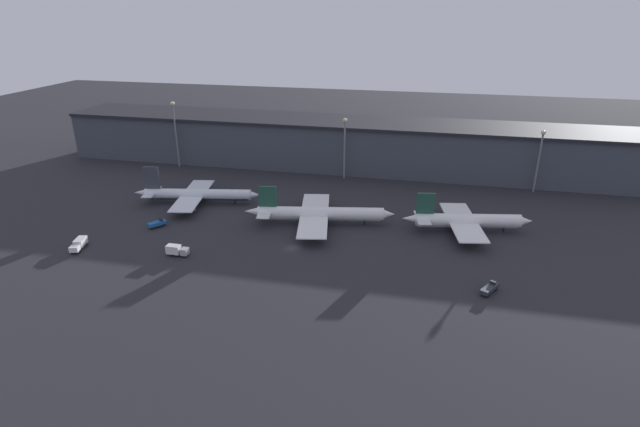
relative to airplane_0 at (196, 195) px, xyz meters
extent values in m
plane|color=#26262B|center=(44.06, -27.43, -3.41)|extent=(600.00, 600.00, 0.00)
cube|color=#3D424C|center=(44.06, 55.82, 6.50)|extent=(250.87, 26.55, 19.83)
cube|color=black|center=(44.06, 55.82, 17.02)|extent=(250.87, 28.55, 1.20)
cylinder|color=silver|center=(0.56, 0.10, 0.20)|extent=(38.72, 10.79, 3.80)
cylinder|color=#333842|center=(0.56, 0.10, -0.47)|extent=(36.72, 9.88, 3.23)
cone|color=silver|center=(20.69, 3.84, 0.20)|extent=(5.14, 4.38, 3.61)
cone|color=silver|center=(-19.76, -3.67, 0.48)|extent=(6.19, 4.21, 3.23)
cube|color=#333842|center=(-15.41, -2.86, 6.25)|extent=(5.30, 1.36, 8.32)
cube|color=silver|center=(-16.17, -3.00, 0.76)|extent=(5.88, 12.27, 0.24)
cube|color=silver|center=(-1.34, -0.25, -0.28)|extent=(14.18, 33.67, 0.36)
cylinder|color=gray|center=(-1.87, 8.96, -1.57)|extent=(4.49, 2.81, 2.09)
cylinder|color=gray|center=(1.47, -9.04, -1.57)|extent=(4.49, 2.81, 2.09)
cylinder|color=black|center=(13.87, 2.58, -2.56)|extent=(0.50, 0.50, 1.71)
cylinder|color=black|center=(-1.62, 1.24, -2.56)|extent=(0.50, 0.50, 1.71)
cylinder|color=black|center=(-1.06, -1.74, -2.56)|extent=(0.50, 0.50, 1.71)
cylinder|color=white|center=(48.29, -8.37, 0.53)|extent=(41.48, 11.64, 4.15)
cylinder|color=#ADB2B7|center=(48.29, -8.37, -0.20)|extent=(39.33, 10.65, 3.52)
cone|color=white|center=(69.87, -4.36, 0.53)|extent=(5.61, 4.78, 3.94)
cone|color=white|center=(26.50, -12.41, 0.84)|extent=(6.76, 4.60, 3.52)
cube|color=#1E4738|center=(31.18, -11.54, 6.14)|extent=(5.78, 1.45, 7.07)
cube|color=white|center=(30.37, -11.69, 1.15)|extent=(6.54, 14.01, 0.24)
cube|color=white|center=(46.25, -8.74, 0.01)|extent=(15.81, 38.49, 0.36)
cylinder|color=gray|center=(45.56, 1.79, -1.38)|extent=(4.90, 3.07, 2.28)
cylinder|color=gray|center=(49.39, -18.83, -1.38)|extent=(4.90, 3.07, 2.28)
cylinder|color=black|center=(62.54, -5.72, -2.48)|extent=(0.50, 0.50, 1.87)
cylinder|color=black|center=(45.95, -7.11, -2.48)|extent=(0.50, 0.50, 1.87)
cylinder|color=black|center=(46.55, -10.37, -2.48)|extent=(0.50, 0.50, 1.87)
cylinder|color=white|center=(95.47, -3.62, 0.50)|extent=(33.29, 10.09, 4.12)
cylinder|color=#ADB2B7|center=(95.47, -3.62, -0.22)|extent=(31.55, 9.18, 3.50)
cone|color=white|center=(112.96, -0.37, 0.50)|extent=(5.58, 4.75, 3.91)
cone|color=white|center=(77.79, -6.90, 0.81)|extent=(6.72, 4.57, 3.50)
cube|color=#1E4738|center=(81.81, -6.16, 6.04)|extent=(5.74, 1.45, 6.96)
cube|color=white|center=(81.16, -6.28, 1.12)|extent=(6.10, 11.80, 0.24)
cube|color=white|center=(93.85, -3.92, -0.01)|extent=(14.61, 32.36, 0.36)
cylinder|color=gray|center=(93.23, 4.86, -1.39)|extent=(4.87, 3.06, 2.27)
cylinder|color=gray|center=(96.42, -12.34, -1.39)|extent=(4.87, 3.06, 2.27)
cylinder|color=black|center=(106.86, -1.51, -2.48)|extent=(0.50, 0.50, 1.85)
cylinder|color=black|center=(93.55, -2.30, -2.48)|extent=(0.50, 0.50, 1.85)
cylinder|color=black|center=(94.15, -5.54, -2.48)|extent=(0.50, 0.50, 1.85)
cube|color=#282D38|center=(99.28, -40.62, -2.15)|extent=(5.22, 6.72, 1.08)
cube|color=black|center=(100.14, -39.21, -1.21)|extent=(1.61, 1.36, 0.80)
cylinder|color=black|center=(99.72, -38.41, -2.96)|extent=(0.91, 1.04, 0.90)
cylinder|color=black|center=(101.05, -39.22, -2.96)|extent=(0.91, 1.04, 0.90)
cylinder|color=black|center=(97.51, -42.02, -2.96)|extent=(0.91, 1.04, 0.90)
cylinder|color=black|center=(98.85, -42.83, -2.96)|extent=(0.91, 1.04, 0.90)
cube|color=white|center=(-17.33, -44.67, -1.92)|extent=(3.02, 2.82, 1.55)
cube|color=silver|center=(-18.31, -40.70, -1.66)|extent=(3.60, 5.17, 2.07)
cylinder|color=black|center=(-16.45, -44.22, -2.96)|extent=(0.84, 1.03, 0.90)
cylinder|color=black|center=(-18.31, -44.68, -2.96)|extent=(0.84, 1.03, 0.90)
cylinder|color=black|center=(-17.62, -39.52, -2.96)|extent=(0.84, 1.03, 0.90)
cylinder|color=black|center=(-19.47, -39.98, -2.96)|extent=(0.84, 1.03, 0.90)
cube|color=#9EA3A8|center=(15.04, -39.48, -1.76)|extent=(1.92, 2.30, 1.87)
cube|color=silver|center=(11.58, -39.47, -1.45)|extent=(3.97, 2.30, 2.49)
cylinder|color=black|center=(14.85, -38.62, -2.96)|extent=(0.90, 0.58, 0.90)
cylinder|color=black|center=(14.84, -40.34, -2.96)|extent=(0.90, 0.58, 0.90)
cylinder|color=black|center=(10.75, -38.61, -2.96)|extent=(0.90, 0.58, 0.90)
cylinder|color=black|center=(10.75, -40.33, -2.96)|extent=(0.90, 0.58, 0.90)
cube|color=#195199|center=(-3.38, -22.45, -2.11)|extent=(5.21, 5.92, 1.15)
cube|color=black|center=(-2.52, -21.30, -1.14)|extent=(1.66, 1.49, 0.80)
cylinder|color=black|center=(-2.94, -20.48, -2.96)|extent=(0.98, 1.05, 0.90)
cylinder|color=black|center=(-1.61, -21.47, -2.96)|extent=(0.98, 1.05, 0.90)
cylinder|color=black|center=(-5.14, -23.42, -2.96)|extent=(0.98, 1.05, 0.90)
cylinder|color=black|center=(-3.81, -24.41, -2.96)|extent=(0.98, 1.05, 0.90)
cylinder|color=slate|center=(-27.65, 40.02, 10.37)|extent=(0.70, 0.70, 27.55)
sphere|color=beige|center=(-27.65, 40.02, 24.74)|extent=(1.80, 1.80, 1.80)
cylinder|color=slate|center=(47.54, 40.02, 8.54)|extent=(0.70, 0.70, 23.89)
sphere|color=beige|center=(47.54, 40.02, 21.08)|extent=(1.80, 1.80, 1.80)
cylinder|color=slate|center=(122.41, 40.02, 8.03)|extent=(0.70, 0.70, 22.88)
sphere|color=beige|center=(122.41, 40.02, 20.07)|extent=(1.80, 1.80, 1.80)
camera|label=1|loc=(81.29, -156.03, 64.12)|focal=28.00mm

